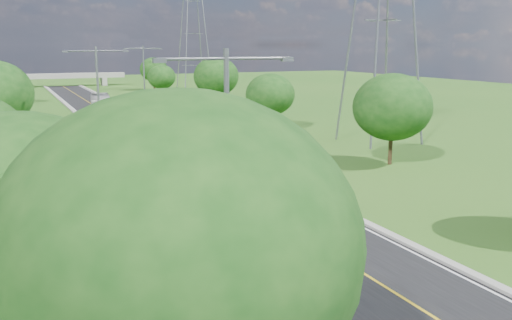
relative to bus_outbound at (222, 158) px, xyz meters
The scene contains 20 objects.
ground 29.38m from the bus_outbound, 91.56° to the left, with size 260.00×260.00×0.00m, color #295919.
road 35.37m from the bus_outbound, 91.30° to the left, with size 8.00×150.00×0.06m, color black.
curb_left 35.72m from the bus_outbound, 98.14° to the left, with size 0.50×150.00×0.22m, color gray.
curb_right 35.53m from the bus_outbound, 84.42° to the left, with size 0.50×150.00×0.22m, color gray.
speed_limit_sign 8.53m from the bus_outbound, 58.96° to the left, with size 0.55×0.09×2.40m.
overpass 109.33m from the bus_outbound, 90.42° to the left, with size 30.00×3.00×3.20m.
streetlight_near_left 20.33m from the bus_outbound, 110.01° to the right, with size 5.90×0.25×10.00m.
streetlight_mid_left 16.43m from the bus_outbound, 115.39° to the left, with size 5.90×0.25×10.00m.
streetlight_far_right 47.81m from the bus_outbound, 83.73° to the left, with size 5.90×0.25×10.00m.
power_tower_near 26.25m from the bus_outbound, 23.75° to the left, with size 9.00×6.40×28.00m.
power_tower_far 88.88m from the bus_outbound, 73.36° to the left, with size 9.00×6.40×28.00m.
tree_la 27.32m from the bus_outbound, 123.14° to the right, with size 7.14×7.14×8.30m.
tree_lf 31.29m from the bus_outbound, 112.37° to the right, with size 7.98×7.98×9.28m.
tree_rb 15.57m from the bus_outbound, ahead, with size 6.72×6.72×7.82m.
tree_rc 25.76m from the bus_outbound, 56.34° to the left, with size 5.88×5.88×6.84m.
tree_rd 48.27m from the bus_outbound, 70.33° to the left, with size 7.14×7.14×8.30m.
tree_re 70.71m from the bus_outbound, 78.82° to the left, with size 5.46×5.46×6.35m.
tree_rf 91.02m from the bus_outbound, 79.10° to the left, with size 6.30×6.30×7.33m.
bus_outbound is the anchor object (origin of this frame).
bus_inbound 43.01m from the bus_outbound, 92.90° to the left, with size 2.64×11.30×3.15m, color beige.
Camera 1 is at (-14.23, -9.30, 10.13)m, focal length 40.00 mm.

